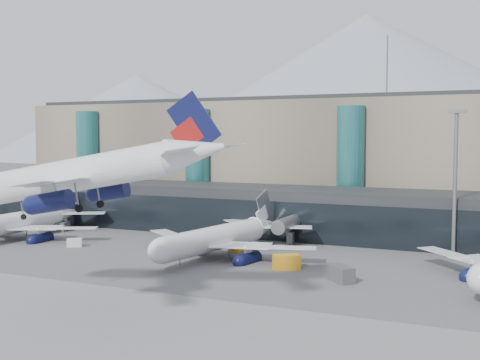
% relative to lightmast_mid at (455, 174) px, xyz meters
% --- Properties ---
extents(ground, '(900.00, 900.00, 0.00)m').
position_rel_lightmast_mid_xyz_m(ground, '(-30.00, -48.00, -14.42)').
color(ground, '#515154').
rests_on(ground, ground).
extents(runway_strip, '(400.00, 40.00, 0.04)m').
position_rel_lightmast_mid_xyz_m(runway_strip, '(-30.00, -63.00, -14.40)').
color(runway_strip, slate).
rests_on(runway_strip, ground).
extents(runway_markings, '(128.00, 1.00, 0.02)m').
position_rel_lightmast_mid_xyz_m(runway_markings, '(-30.00, -63.00, -14.37)').
color(runway_markings, gold).
rests_on(runway_markings, ground).
extents(concourse, '(170.00, 27.00, 10.00)m').
position_rel_lightmast_mid_xyz_m(concourse, '(-30.02, 9.73, -9.45)').
color(concourse, black).
rests_on(concourse, ground).
extents(terminal_main, '(130.00, 30.00, 31.00)m').
position_rel_lightmast_mid_xyz_m(terminal_main, '(-55.00, 42.00, 1.03)').
color(terminal_main, gray).
rests_on(terminal_main, ground).
extents(teal_towers, '(116.40, 19.40, 46.00)m').
position_rel_lightmast_mid_xyz_m(teal_towers, '(-44.99, 26.01, -0.41)').
color(teal_towers, '#287271').
rests_on(teal_towers, ground).
extents(mountain_ridge, '(910.00, 400.00, 110.00)m').
position_rel_lightmast_mid_xyz_m(mountain_ridge, '(-14.03, 332.00, 31.33)').
color(mountain_ridge, gray).
rests_on(mountain_ridge, ground).
extents(lightmast_mid, '(3.00, 1.20, 25.60)m').
position_rel_lightmast_mid_xyz_m(lightmast_mid, '(0.00, 0.00, 0.00)').
color(lightmast_mid, slate).
rests_on(lightmast_mid, ground).
extents(hero_jet, '(35.09, 35.10, 11.40)m').
position_rel_lightmast_mid_xyz_m(hero_jet, '(-35.32, -52.95, 3.43)').
color(hero_jet, white).
rests_on(hero_jet, ground).
extents(jet_parked_left, '(37.13, 35.91, 11.95)m').
position_rel_lightmast_mid_xyz_m(jet_parked_left, '(-83.38, -15.49, -9.90)').
color(jet_parked_left, white).
rests_on(jet_parked_left, ground).
extents(jet_parked_mid, '(36.91, 37.36, 12.07)m').
position_rel_lightmast_mid_xyz_m(jet_parked_mid, '(-36.95, -15.50, -9.85)').
color(jet_parked_mid, white).
rests_on(jet_parked_mid, ground).
extents(veh_a, '(3.16, 2.80, 1.55)m').
position_rel_lightmast_mid_xyz_m(veh_a, '(-66.57, -20.56, -13.64)').
color(veh_a, silver).
rests_on(veh_a, ground).
extents(veh_b, '(1.94, 2.93, 1.62)m').
position_rel_lightmast_mid_xyz_m(veh_b, '(-36.28, -12.25, -13.61)').
color(veh_b, orange).
rests_on(veh_b, ground).
extents(veh_c, '(4.49, 4.41, 2.29)m').
position_rel_lightmast_mid_xyz_m(veh_c, '(-13.05, -26.84, -13.27)').
color(veh_c, '#47474C').
rests_on(veh_c, ground).
extents(veh_f, '(2.99, 4.07, 2.04)m').
position_rel_lightmast_mid_xyz_m(veh_f, '(-81.61, -6.41, -13.40)').
color(veh_f, '#47474C').
rests_on(veh_f, ground).
extents(veh_h, '(4.67, 4.14, 2.30)m').
position_rel_lightmast_mid_xyz_m(veh_h, '(-23.12, -22.24, -13.27)').
color(veh_h, orange).
rests_on(veh_h, ground).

